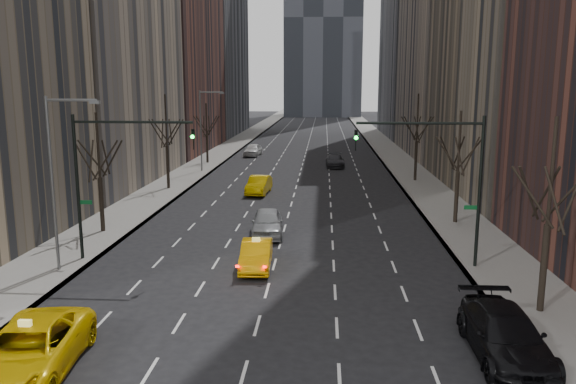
% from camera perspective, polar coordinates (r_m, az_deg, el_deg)
% --- Properties ---
extents(ground, '(400.00, 400.00, 0.00)m').
position_cam_1_polar(ground, '(20.06, -4.56, -18.03)').
color(ground, black).
rests_on(ground, ground).
extents(sidewalk_left, '(4.50, 320.00, 0.15)m').
position_cam_1_polar(sidewalk_left, '(89.17, -5.98, 4.52)').
color(sidewalk_left, slate).
rests_on(sidewalk_left, ground).
extents(sidewalk_right, '(4.50, 320.00, 0.15)m').
position_cam_1_polar(sidewalk_right, '(88.44, 9.92, 4.36)').
color(sidewalk_right, slate).
rests_on(sidewalk_right, ground).
extents(tree_lw_b, '(3.36, 3.50, 7.82)m').
position_cam_1_polar(tree_lw_b, '(38.76, -18.57, 1.38)').
color(tree_lw_b, black).
rests_on(tree_lw_b, ground).
extents(tree_lw_c, '(3.36, 3.50, 8.74)m').
position_cam_1_polar(tree_lw_c, '(53.73, -12.19, 4.50)').
color(tree_lw_c, black).
rests_on(tree_lw_c, ground).
extents(tree_lw_d, '(3.36, 3.50, 7.36)m').
position_cam_1_polar(tree_lw_d, '(71.18, -8.25, 5.72)').
color(tree_lw_d, black).
rests_on(tree_lw_d, ground).
extents(tree_rw_a, '(3.36, 3.50, 8.28)m').
position_cam_1_polar(tree_rw_a, '(25.85, 24.84, -3.17)').
color(tree_rw_a, black).
rests_on(tree_rw_a, ground).
extents(tree_rw_b, '(3.36, 3.50, 7.82)m').
position_cam_1_polar(tree_rw_b, '(40.92, 16.87, 1.95)').
color(tree_rw_b, black).
rests_on(tree_rw_b, ground).
extents(tree_rw_c, '(3.36, 3.50, 8.74)m').
position_cam_1_polar(tree_rw_c, '(58.42, 12.93, 4.96)').
color(tree_rw_c, black).
rests_on(tree_rw_c, ground).
extents(traffic_mast_left, '(6.69, 0.39, 8.00)m').
position_cam_1_polar(traffic_mast_left, '(31.92, -17.97, 2.73)').
color(traffic_mast_left, black).
rests_on(traffic_mast_left, ground).
extents(traffic_mast_right, '(6.69, 0.39, 8.00)m').
position_cam_1_polar(traffic_mast_right, '(30.38, 15.95, 2.46)').
color(traffic_mast_right, black).
rests_on(traffic_mast_right, ground).
extents(streetlight_near, '(2.83, 0.22, 9.00)m').
position_cam_1_polar(streetlight_near, '(30.79, -22.34, 2.42)').
color(streetlight_near, slate).
rests_on(streetlight_near, ground).
extents(streetlight_far, '(2.83, 0.22, 9.00)m').
position_cam_1_polar(streetlight_far, '(63.96, -8.56, 7.01)').
color(streetlight_far, slate).
rests_on(streetlight_far, ground).
extents(taxi_suv, '(3.59, 6.68, 1.78)m').
position_cam_1_polar(taxi_suv, '(21.40, -24.91, -14.47)').
color(taxi_suv, '#E6BC04').
rests_on(taxi_suv, ground).
extents(taxi_sedan, '(1.77, 4.54, 1.47)m').
position_cam_1_polar(taxi_sedan, '(30.27, -3.25, -6.39)').
color(taxi_sedan, '#FFAD05').
rests_on(taxi_sedan, ground).
extents(silver_sedan_ahead, '(2.40, 5.16, 1.71)m').
position_cam_1_polar(silver_sedan_ahead, '(36.75, -2.13, -3.11)').
color(silver_sedan_ahead, '#94989C').
rests_on(silver_sedan_ahead, ground).
extents(parked_suv_black, '(2.45, 5.96, 1.73)m').
position_cam_1_polar(parked_suv_black, '(22.14, 21.18, -13.40)').
color(parked_suv_black, black).
rests_on(parked_suv_black, ground).
extents(far_taxi, '(2.06, 4.98, 1.60)m').
position_cam_1_polar(far_taxi, '(50.91, -2.97, 0.72)').
color(far_taxi, yellow).
rests_on(far_taxi, ground).
extents(far_suv_grey, '(2.27, 5.33, 1.53)m').
position_cam_1_polar(far_suv_grey, '(68.05, 4.80, 3.20)').
color(far_suv_grey, '#2A2A2F').
rests_on(far_suv_grey, ground).
extents(far_car_white, '(2.37, 5.13, 1.70)m').
position_cam_1_polar(far_car_white, '(78.73, -3.59, 4.30)').
color(far_car_white, silver).
rests_on(far_car_white, ground).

